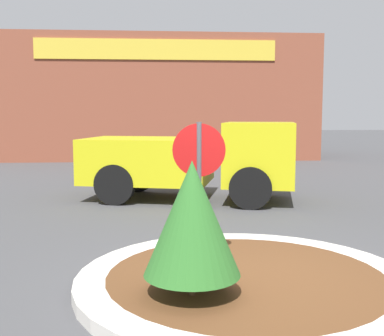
% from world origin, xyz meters
% --- Properties ---
extents(ground_plane, '(120.00, 120.00, 0.00)m').
position_xyz_m(ground_plane, '(0.00, 0.00, 0.00)').
color(ground_plane, '#474749').
extents(traffic_island, '(4.22, 4.22, 0.16)m').
position_xyz_m(traffic_island, '(0.00, 0.00, 0.08)').
color(traffic_island, beige).
rests_on(traffic_island, ground_plane).
extents(stop_sign, '(0.70, 0.07, 2.05)m').
position_xyz_m(stop_sign, '(-0.54, 0.49, 1.41)').
color(stop_sign, '#4C4C51').
rests_on(stop_sign, ground_plane).
extents(island_shrub, '(1.07, 1.07, 1.49)m').
position_xyz_m(island_shrub, '(-0.72, -0.62, 1.02)').
color(island_shrub, brown).
rests_on(island_shrub, traffic_island).
extents(utility_truck, '(5.54, 3.29, 1.95)m').
position_xyz_m(utility_truck, '(-0.19, 6.23, 1.04)').
color(utility_truck, gold).
rests_on(utility_truck, ground_plane).
extents(storefront_building, '(15.31, 6.07, 5.84)m').
position_xyz_m(storefront_building, '(-1.06, 19.19, 2.92)').
color(storefront_building, brown).
rests_on(storefront_building, ground_plane).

